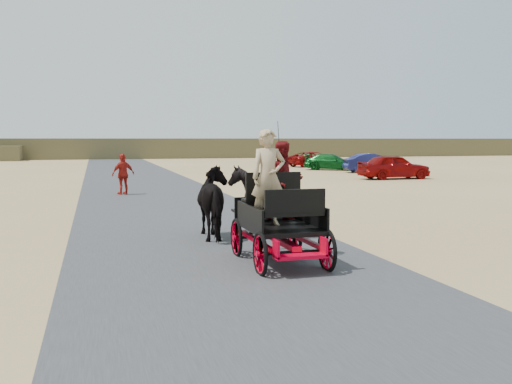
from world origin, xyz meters
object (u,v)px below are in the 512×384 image
object	(u,v)px
car_d	(315,159)
pedestrian	(123,174)
horse_left	(217,202)
car_c	(332,162)
carriage	(279,244)
car_a	(394,167)
car_b	(373,163)
horse_right	(262,201)

from	to	relation	value
car_d	pedestrian	bearing A→B (deg)	129.25
horse_left	car_c	bearing A→B (deg)	-118.47
car_c	car_d	distance (m)	5.31
carriage	car_a	bearing A→B (deg)	55.57
carriage	car_b	world-z (taller)	car_b
car_c	carriage	bearing A→B (deg)	-170.80
car_b	car_c	xyz separation A→B (m)	(-1.49, 3.70, -0.06)
pedestrian	car_c	size ratio (longest dim) A/B	0.41
car_b	carriage	bearing A→B (deg)	157.81
horse_left	pedestrian	bearing A→B (deg)	-81.88
car_a	car_d	distance (m)	15.20
horse_left	pedestrian	xyz separation A→B (m)	(-1.62, 11.37, 0.02)
pedestrian	car_a	bearing A→B (deg)	173.85
car_b	car_c	bearing A→B (deg)	30.44
pedestrian	car_b	xyz separation A→B (m)	(17.56, 11.57, -0.20)
horse_left	car_c	world-z (taller)	horse_left
horse_left	car_b	world-z (taller)	horse_left
horse_right	pedestrian	size ratio (longest dim) A/B	0.98
horse_right	car_c	bearing A→B (deg)	-116.61
car_b	horse_right	bearing A→B (deg)	155.59
car_c	pedestrian	bearing A→B (deg)	167.86
pedestrian	carriage	bearing A→B (deg)	73.55
car_b	car_d	world-z (taller)	car_b
car_a	car_b	size ratio (longest dim) A/B	1.05
horse_right	car_c	xyz separation A→B (m)	(13.35, 26.64, -0.24)
horse_left	car_d	bearing A→B (deg)	-115.42
car_a	car_c	xyz separation A→B (m)	(0.36, 9.90, -0.12)
horse_right	car_a	bearing A→B (deg)	-127.79
car_d	carriage	bearing A→B (deg)	145.79
horse_right	car_d	distance (m)	34.87
carriage	car_d	size ratio (longest dim) A/B	0.53
horse_right	pedestrian	distance (m)	11.69
car_a	carriage	bearing A→B (deg)	145.25
horse_right	car_c	size ratio (longest dim) A/B	0.41
carriage	horse_left	world-z (taller)	horse_left
car_a	car_b	xyz separation A→B (m)	(1.85, 6.19, -0.06)
horse_left	car_b	distance (m)	27.94
car_a	car_c	world-z (taller)	car_a
pedestrian	car_a	distance (m)	16.61
pedestrian	car_a	xyz separation A→B (m)	(15.71, 5.38, -0.14)
horse_left	car_a	distance (m)	21.89
car_c	car_b	bearing A→B (deg)	-123.72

